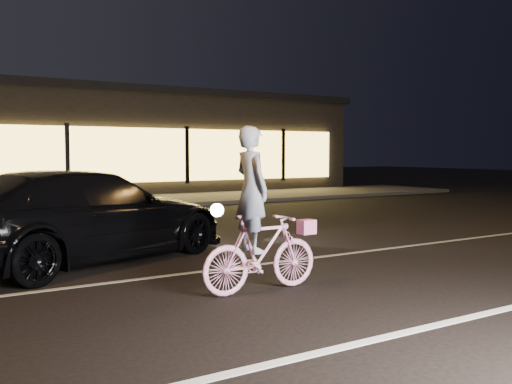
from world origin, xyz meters
TOP-DOWN VIEW (x-y plane):
  - ground at (0.00, 0.00)m, footprint 90.00×90.00m
  - lane_stripe_near at (0.00, -1.50)m, footprint 60.00×0.12m
  - lane_stripe_far at (0.00, 2.00)m, footprint 60.00×0.10m
  - sidewalk at (0.00, 13.00)m, footprint 30.00×4.00m
  - storefront at (0.00, 18.97)m, footprint 25.40×8.42m
  - cyclist at (-1.21, 0.57)m, footprint 1.60×0.55m
  - sedan at (-2.48, 3.58)m, footprint 5.34×3.69m

SIDE VIEW (x-z plane):
  - ground at x=0.00m, z-range 0.00..0.00m
  - lane_stripe_near at x=0.00m, z-range 0.00..0.01m
  - lane_stripe_far at x=0.00m, z-range 0.00..0.01m
  - sidewalk at x=0.00m, z-range 0.00..0.12m
  - cyclist at x=-1.21m, z-range -0.29..1.73m
  - sedan at x=-2.48m, z-range 0.00..1.44m
  - storefront at x=0.00m, z-range 0.05..4.25m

